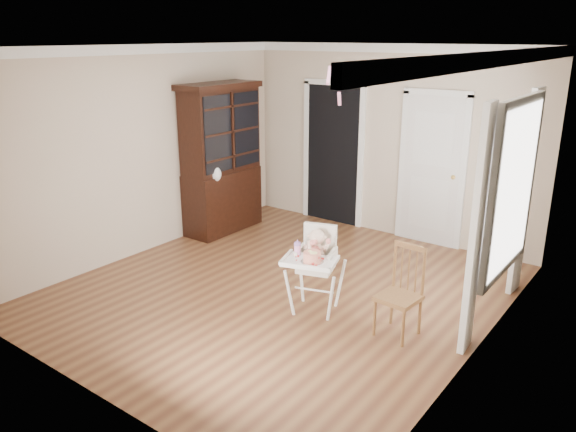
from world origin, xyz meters
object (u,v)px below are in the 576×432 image
Objects in this scene: dining_chair at (400,294)px; sippy_cup at (297,248)px; high_chair at (316,260)px; china_cabinet at (221,159)px; cake at (312,257)px.

sippy_cup is at bearing -162.10° from dining_chair.
china_cabinet is at bearing 134.50° from high_chair.
cake is 3.14m from china_cabinet.
cake is at bearing -154.52° from dining_chair.
cake is at bearing -16.05° from sippy_cup.
high_chair is 5.54× the size of sippy_cup.
high_chair is at bearing -27.76° from china_cabinet.
sippy_cup is 0.19× the size of dining_chair.
cake is (0.10, -0.22, 0.13)m from high_chair.
dining_chair reaches higher than cake.
cake is 0.24m from sippy_cup.
cake is at bearing -30.42° from china_cabinet.
sippy_cup is (-0.13, -0.15, 0.15)m from high_chair.
china_cabinet is 2.39× the size of dining_chair.
dining_chair is (0.93, 0.09, -0.16)m from high_chair.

